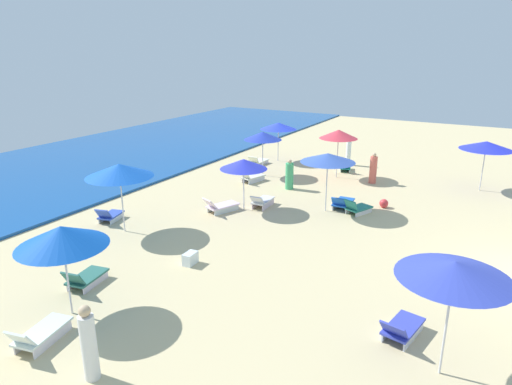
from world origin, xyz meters
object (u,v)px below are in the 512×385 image
Objects in this scene: umbrella_7 at (278,126)px; beachgoer_1 at (373,169)px; lounge_chair_4_1 at (221,206)px; umbrella_3 at (62,236)px; umbrella_2 at (486,145)px; lounge_chair_5_0 at (401,328)px; umbrella_1 at (328,158)px; umbrella_8 at (119,170)px; beachgoer_3 at (89,344)px; umbrella_0 at (339,134)px; cooler_box_0 at (190,258)px; lounge_chair_0_0 at (345,167)px; umbrella_4 at (244,164)px; lounge_chair_3_1 at (85,278)px; beachgoer_5 at (348,152)px; lounge_chair_1_1 at (343,203)px; lounge_chair_7_0 at (258,161)px; lounge_chair_3_0 at (40,334)px; lounge_chair_1_0 at (357,208)px; lounge_chair_4_0 at (262,201)px; beachgoer_0 at (289,176)px; umbrella_5 at (454,270)px; umbrella_6 at (263,136)px; lounge_chair_8_0 at (110,215)px; beach_ball_1 at (384,203)px; beach_ball_2 at (451,268)px.

beachgoer_1 is (-1.91, -6.43, -1.43)m from umbrella_7.
beachgoer_1 is at bearing -99.60° from lounge_chair_4_1.
umbrella_2 is at bearing -26.18° from umbrella_3.
umbrella_1 is at bearing -46.87° from lounge_chair_5_0.
umbrella_8 is 1.52× the size of beachgoer_3.
umbrella_2 reaches higher than lounge_chair_4_1.
cooler_box_0 is (-12.14, 0.55, -2.15)m from umbrella_0.
beachgoer_1 is (7.46, -4.42, 0.46)m from lounge_chair_4_1.
umbrella_4 reaches higher than lounge_chair_0_0.
lounge_chair_3_1 is 0.82× the size of beachgoer_3.
umbrella_0 is at bearing -151.34° from beachgoer_5.
lounge_chair_1_1 is 9.24m from umbrella_7.
beachgoer_5 reaches higher than lounge_chair_5_0.
lounge_chair_5_0 is 7.10m from beachgoer_3.
beachgoer_5 is at bearing -147.81° from lounge_chair_7_0.
beachgoer_3 is at bearing 111.59° from lounge_chair_7_0.
beachgoer_5 reaches higher than lounge_chair_3_0.
umbrella_2 reaches higher than lounge_chair_3_1.
lounge_chair_1_1 is 0.67× the size of umbrella_4.
lounge_chair_4_0 is (-1.26, 3.87, 0.02)m from lounge_chair_1_0.
beachgoer_0 is 14.43m from beachgoer_3.
lounge_chair_0_0 is 0.52× the size of umbrella_8.
umbrella_5 is at bearing -178.68° from umbrella_2.
umbrella_5 is 1.77× the size of beachgoer_0.
beachgoer_3 is 1.04× the size of beachgoer_5.
beachgoer_1 is (14.67, -4.35, 0.47)m from lounge_chair_3_1.
cooler_box_0 is (1.51, 7.82, -2.27)m from umbrella_5.
umbrella_2 is at bearing -74.95° from umbrella_6.
beachgoer_5 is at bearing 24.67° from umbrella_5.
umbrella_8 is 4.56m from cooler_box_0.
lounge_chair_1_1 is 0.56× the size of umbrella_5.
lounge_chair_8_0 is at bearing 89.66° from lounge_chair_7_0.
umbrella_6 reaches higher than lounge_chair_1_1.
lounge_chair_1_0 is 0.56× the size of umbrella_6.
lounge_chair_1_0 is 0.78× the size of beachgoer_3.
cooler_box_0 is 9.43m from beach_ball_1.
umbrella_4 is at bearing -149.26° from beachgoer_3.
umbrella_3 is at bearing 164.71° from umbrella_1.
beachgoer_1 reaches higher than lounge_chair_5_0.
lounge_chair_4_1 is at bearing -168.48° from umbrella_6.
lounge_chair_8_0 is at bearing 0.39° from lounge_chair_5_0.
lounge_chair_3_0 is 0.60× the size of umbrella_8.
umbrella_1 is 1.50× the size of beachgoer_5.
beach_ball_1 is 1.14× the size of beach_ball_2.
umbrella_2 reaches higher than lounge_chair_5_0.
umbrella_1 is 3.43m from lounge_chair_4_0.
lounge_chair_4_0 is 7.56m from lounge_chair_7_0.
beachgoer_0 is (2.10, 2.72, -1.65)m from umbrella_1.
umbrella_0 is 1.56× the size of lounge_chair_4_1.
cooler_box_0 reaches higher than beach_ball_1.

